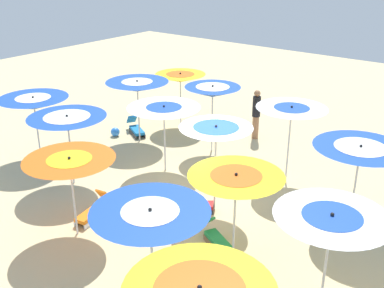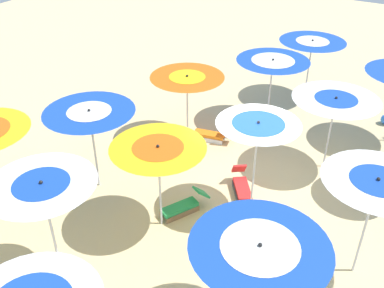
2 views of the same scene
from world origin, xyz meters
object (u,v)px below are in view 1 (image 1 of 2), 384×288
Objects in this scene: beach_umbrella_3 at (213,92)px; beach_umbrella_6 at (236,183)px; beach_umbrella_9 at (137,86)px; beach_umbrella_14 at (34,103)px; beach_umbrella_8 at (164,112)px; beachgoer_0 at (256,113)px; lounger_1 at (193,205)px; beach_umbrella_7 at (216,133)px; beach_umbrella_12 at (70,165)px; lounger_2 at (217,239)px; lounger_3 at (136,129)px; beach_umbrella_5 at (331,226)px; beach_ball at (115,132)px; beach_umbrella_13 at (68,123)px; lounger_0 at (93,211)px; beach_umbrella_11 at (150,220)px; beach_umbrella_1 at (360,155)px; beach_umbrella_4 at (180,78)px; beach_umbrella_2 at (291,113)px.

beach_umbrella_3 is 1.07× the size of beach_umbrella_6.
beach_umbrella_9 is 1.02× the size of beach_umbrella_14.
beach_umbrella_8 is 4.36m from beachgoer_0.
lounger_1 is at bearing -120.80° from beach_umbrella_9.
beach_umbrella_7 is 3.72m from beach_umbrella_12.
beach_umbrella_12 is 3.92m from lounger_2.
beach_umbrella_9 is 1.72× the size of lounger_3.
beach_umbrella_3 is 0.94× the size of beach_umbrella_5.
beachgoer_0 is 5.53× the size of beach_ball.
beach_ball is at bearing -10.63° from beach_umbrella_14.
beach_umbrella_13 is at bearing 87.91° from beach_umbrella_6.
lounger_2 is at bearing 71.23° from beach_umbrella_5.
beach_ball is (4.44, 3.83, -0.04)m from lounger_0.
beach_umbrella_13 is (2.50, 5.57, -0.10)m from beach_umbrella_11.
beach_umbrella_8 is 1.22× the size of beachgoer_0.
beach_umbrella_5 is 10.33m from beach_umbrella_9.
lounger_2 is (-2.40, -3.72, -1.80)m from beach_umbrella_8.
beach_umbrella_13 is (-2.82, 7.55, -0.07)m from beach_umbrella_1.
lounger_3 is (1.71, 2.97, -1.78)m from beach_umbrella_8.
beach_umbrella_7 is 5.60m from beach_umbrella_9.
beach_umbrella_8 is 1.92× the size of lounger_1.
beach_umbrella_8 is 3.86m from lounger_3.
beach_umbrella_4 is 8.52m from lounger_2.
lounger_1 is 0.88× the size of lounger_3.
beach_umbrella_1 is 0.95× the size of beach_umbrella_3.
beach_umbrella_5 is (-6.91, -8.96, 0.31)m from beach_umbrella_4.
beach_umbrella_3 reaches higher than lounger_2.
beach_umbrella_6 is at bearing -94.90° from beach_umbrella_14.
beach_umbrella_8 is 6.29m from beach_umbrella_11.
beach_umbrella_14 is (-1.91, 3.99, -0.04)m from beach_umbrella_8.
beach_umbrella_3 is at bearing 80.73° from beach_umbrella_2.
beach_umbrella_7 is 2.14m from lounger_1.
lounger_2 is (-4.07, -0.27, -2.03)m from beach_umbrella_2.
beach_umbrella_1 is 10.19m from beach_umbrella_14.
lounger_1 is at bearing -31.64° from beach_umbrella_12.
beach_umbrella_9 is 8.88m from beach_umbrella_11.
beach_umbrella_9 is 5.77m from lounger_1.
lounger_3 is (1.29, 8.90, -1.80)m from beach_umbrella_1.
lounger_1 is at bearing -113.87° from beach_ball.
lounger_0 is (-5.59, -0.13, -1.96)m from beach_umbrella_3.
beachgoer_0 is (2.44, -3.84, 0.79)m from lounger_3.
beach_umbrella_5 is 9.70m from beachgoer_0.
beach_umbrella_7 is (-2.71, 0.77, 0.03)m from beach_umbrella_2.
beach_umbrella_8 is 4.18m from beach_umbrella_12.
beach_umbrella_14 is at bearing 115.69° from beach_umbrella_2.
beach_umbrella_7 is at bearing -111.13° from beach_umbrella_8.
beach_umbrella_6 reaches higher than beach_umbrella_8.
beach_umbrella_4 is 6.65m from beach_umbrella_7.
beach_umbrella_1 is 3.56m from beach_umbrella_7.
beach_umbrella_14 is at bearing 161.49° from beach_umbrella_4.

